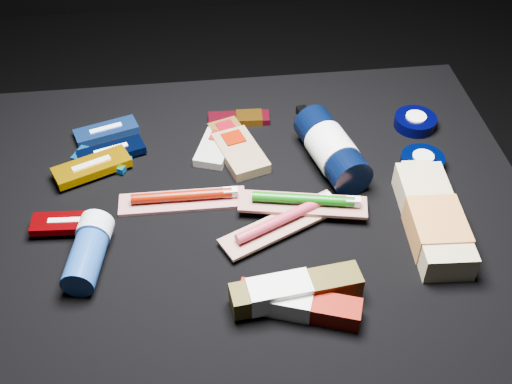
{
  "coord_description": "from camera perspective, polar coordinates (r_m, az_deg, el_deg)",
  "views": [
    {
      "loc": [
        -0.08,
        -0.78,
        1.17
      ],
      "look_at": [
        0.01,
        0.01,
        0.42
      ],
      "focal_mm": 45.0,
      "sensor_mm": 36.0,
      "label": 1
    }
  ],
  "objects": [
    {
      "name": "clif_bar_1",
      "position": [
        1.2,
        -3.64,
        4.04
      ],
      "size": [
        0.09,
        0.11,
        0.02
      ],
      "rotation": [
        0.0,
        0.0,
        -0.34
      ],
      "color": "#A2A29C",
      "rests_on": "cloth_table"
    },
    {
      "name": "luna_bar_3",
      "position": [
        1.18,
        -14.37,
        2.17
      ],
      "size": [
        0.14,
        0.1,
        0.02
      ],
      "rotation": [
        0.0,
        0.0,
        0.41
      ],
      "color": "#CD8D00",
      "rests_on": "cloth_table"
    },
    {
      "name": "bodywash_bottle",
      "position": [
        1.08,
        15.47,
        -2.43
      ],
      "size": [
        0.09,
        0.24,
        0.05
      ],
      "rotation": [
        0.0,
        0.0,
        -0.06
      ],
      "color": "#C4B285",
      "rests_on": "cloth_table"
    },
    {
      "name": "toothbrush_pack_0",
      "position": [
        1.1,
        -6.43,
        -0.58
      ],
      "size": [
        0.22,
        0.05,
        0.02
      ],
      "rotation": [
        0.0,
        0.0,
        -0.02
      ],
      "color": "#A9A09D",
      "rests_on": "cloth_table"
    },
    {
      "name": "clif_bar_2",
      "position": [
        1.19,
        -1.49,
        3.66
      ],
      "size": [
        0.1,
        0.14,
        0.02
      ],
      "rotation": [
        0.0,
        0.0,
        0.3
      ],
      "color": "#89724F",
      "rests_on": "cloth_table"
    },
    {
      "name": "power_bar",
      "position": [
        1.27,
        -1.21,
        6.57
      ],
      "size": [
        0.12,
        0.04,
        0.01
      ],
      "rotation": [
        0.0,
        0.0,
        -0.05
      ],
      "color": "maroon",
      "rests_on": "cloth_table"
    },
    {
      "name": "cloth_table",
      "position": [
        1.25,
        -0.64,
        -7.73
      ],
      "size": [
        0.98,
        0.78,
        0.4
      ],
      "primitive_type": "cube",
      "color": "black",
      "rests_on": "ground"
    },
    {
      "name": "clif_bar_0",
      "position": [
        1.22,
        -2.22,
        4.9
      ],
      "size": [
        0.09,
        0.12,
        0.02
      ],
      "rotation": [
        0.0,
        0.0,
        0.33
      ],
      "color": "#4F3710",
      "rests_on": "cloth_table"
    },
    {
      "name": "cream_tin_lower",
      "position": [
        1.2,
        14.57,
        2.66
      ],
      "size": [
        0.08,
        0.08,
        0.02
      ],
      "rotation": [
        0.0,
        0.0,
        -0.11
      ],
      "color": "black",
      "rests_on": "cloth_table"
    },
    {
      "name": "luna_bar_2",
      "position": [
        1.21,
        -12.72,
        3.51
      ],
      "size": [
        0.13,
        0.08,
        0.02
      ],
      "rotation": [
        0.0,
        0.0,
        0.32
      ],
      "color": "black",
      "rests_on": "cloth_table"
    },
    {
      "name": "luna_bar_4",
      "position": [
        1.09,
        -16.46,
        -2.67
      ],
      "size": [
        0.12,
        0.05,
        0.01
      ],
      "rotation": [
        0.0,
        0.0,
        -0.07
      ],
      "color": "#830105",
      "rests_on": "cloth_table"
    },
    {
      "name": "luna_bar_0",
      "position": [
        1.27,
        -13.17,
        5.29
      ],
      "size": [
        0.13,
        0.08,
        0.02
      ],
      "rotation": [
        0.0,
        0.0,
        0.31
      ],
      "color": "navy",
      "rests_on": "cloth_table"
    },
    {
      "name": "toothpaste_carton_green",
      "position": [
        0.95,
        3.06,
        -8.76
      ],
      "size": [
        0.2,
        0.06,
        0.04
      ],
      "rotation": [
        0.0,
        0.0,
        0.11
      ],
      "color": "#3F340E",
      "rests_on": "cloth_table"
    },
    {
      "name": "toothbrush_pack_2",
      "position": [
        1.07,
        4.35,
        -0.89
      ],
      "size": [
        0.22,
        0.09,
        0.02
      ],
      "rotation": [
        0.0,
        0.0,
        -0.2
      ],
      "color": "#A49F9A",
      "rests_on": "cloth_table"
    },
    {
      "name": "toothbrush_pack_1",
      "position": [
        1.05,
        2.52,
        -2.59
      ],
      "size": [
        0.22,
        0.14,
        0.02
      ],
      "rotation": [
        0.0,
        0.0,
        0.45
      ],
      "color": "#ACA8A1",
      "rests_on": "cloth_table"
    },
    {
      "name": "luna_bar_1",
      "position": [
        1.21,
        -13.54,
        2.82
      ],
      "size": [
        0.11,
        0.08,
        0.01
      ],
      "rotation": [
        0.0,
        0.0,
        -0.45
      ],
      "color": "blue",
      "rests_on": "cloth_table"
    },
    {
      "name": "toothpaste_carton_red",
      "position": [
        0.94,
        3.34,
        -9.87
      ],
      "size": [
        0.18,
        0.1,
        0.03
      ],
      "rotation": [
        0.0,
        0.0,
        -0.34
      ],
      "color": "#770900",
      "rests_on": "cloth_table"
    },
    {
      "name": "lotion_bottle",
      "position": [
        1.16,
        6.72,
        3.82
      ],
      "size": [
        0.11,
        0.24,
        0.07
      ],
      "rotation": [
        0.0,
        0.0,
        0.24
      ],
      "color": "black",
      "rests_on": "cloth_table"
    },
    {
      "name": "cream_tin_upper",
      "position": [
        1.3,
        13.97,
        6.1
      ],
      "size": [
        0.08,
        0.08,
        0.03
      ],
      "rotation": [
        0.0,
        0.0,
        -0.34
      ],
      "color": "black",
      "rests_on": "cloth_table"
    },
    {
      "name": "ground",
      "position": [
        1.41,
        -0.57,
        -12.83
      ],
      "size": [
        3.0,
        3.0,
        0.0
      ],
      "primitive_type": "plane",
      "color": "black",
      "rests_on": "ground"
    },
    {
      "name": "deodorant_stick",
      "position": [
        1.02,
        -14.68,
        -5.11
      ],
      "size": [
        0.08,
        0.14,
        0.06
      ],
      "rotation": [
        0.0,
        0.0,
        -0.17
      ],
      "color": "navy",
      "rests_on": "cloth_table"
    }
  ]
}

